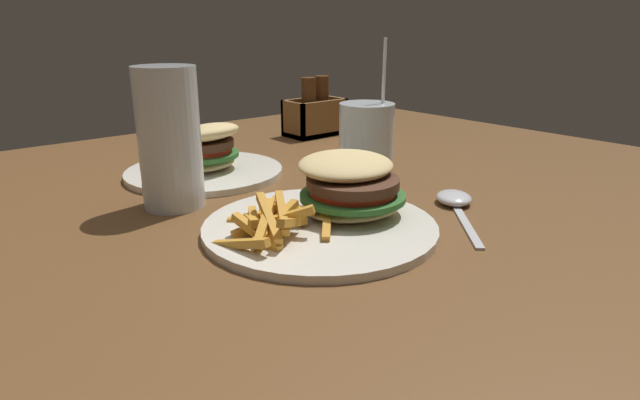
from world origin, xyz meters
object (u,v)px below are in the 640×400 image
meal_plate_far (205,159)px  condiment_caddy (315,115)px  beer_glass (170,141)px  juice_glass (366,145)px  meal_plate_near (333,205)px  spoon (455,200)px

meal_plate_far → condiment_caddy: bearing=21.3°
beer_glass → juice_glass: juice_glass is taller
meal_plate_near → meal_plate_far: (-0.01, 0.30, 0.00)m
juice_glass → spoon: 0.17m
beer_glass → meal_plate_far: size_ratio=0.73×
meal_plate_far → condiment_caddy: condiment_caddy is taller
meal_plate_far → spoon: bearing=-62.6°
beer_glass → spoon: size_ratio=1.18×
spoon → meal_plate_far: size_ratio=0.62×
beer_glass → spoon: 0.38m
beer_glass → meal_plate_far: (0.11, 0.11, -0.06)m
meal_plate_near → meal_plate_far: size_ratio=1.10×
beer_glass → condiment_caddy: bearing=28.3°
meal_plate_near → spoon: meal_plate_near is taller
meal_plate_far → condiment_caddy: (0.34, 0.13, 0.02)m
juice_glass → spoon: bearing=-88.0°
beer_glass → condiment_caddy: size_ratio=1.45×
meal_plate_near → spoon: bearing=-15.9°
condiment_caddy → meal_plate_far: bearing=-158.7°
spoon → condiment_caddy: size_ratio=1.23×
beer_glass → spoon: beer_glass is taller
beer_glass → juice_glass: 0.29m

